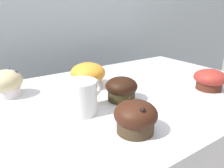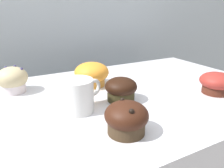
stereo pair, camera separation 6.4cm
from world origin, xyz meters
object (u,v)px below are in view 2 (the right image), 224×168
Objects in this scene: muffin_front_left at (126,118)px; coffee_cup at (77,95)px; muffin_front_center at (216,83)px; muffin_front_right at (92,74)px; muffin_back_right at (13,80)px; muffin_back_left at (121,89)px.

coffee_cup reaches higher than muffin_front_left.
muffin_front_center is 0.88× the size of muffin_front_right.
muffin_back_right reaches higher than muffin_front_right.
coffee_cup is (-0.06, 0.15, 0.01)m from muffin_front_left.
muffin_front_center is at bearing -38.46° from muffin_front_right.
muffin_back_right is at bearing 121.01° from coffee_cup.
muffin_front_right is (0.06, 0.32, 0.01)m from muffin_front_left.
muffin_front_right is at bearing 98.19° from muffin_back_left.
muffin_front_right is at bearing 80.06° from muffin_front_left.
muffin_front_right reaches higher than muffin_back_left.
muffin_back_right reaches higher than muffin_front_center.
muffin_front_left is at bearing -69.83° from coffee_cup.
muffin_front_left is at bearing -99.94° from muffin_front_right.
muffin_back_left is at bearing -39.27° from muffin_back_right.
muffin_front_right is 0.20m from coffee_cup.
muffin_front_left reaches higher than muffin_front_center.
muffin_back_left is at bearing -81.81° from muffin_front_right.
muffin_front_left is 0.80× the size of muffin_front_right.
muffin_back_right is 0.26m from coffee_cup.
muffin_back_left is 0.73× the size of coffee_cup.
muffin_front_right reaches higher than muffin_front_center.
muffin_back_left is 0.98× the size of muffin_front_left.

